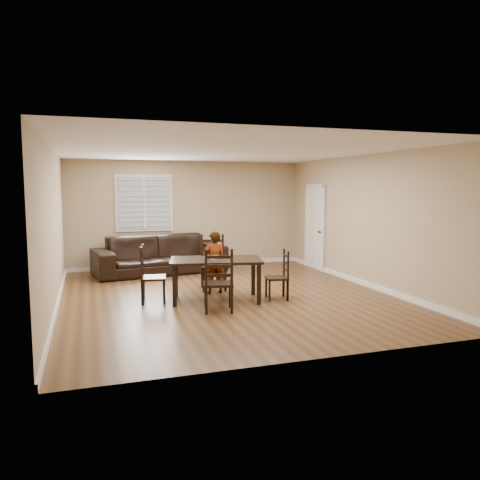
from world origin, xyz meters
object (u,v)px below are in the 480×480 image
object	(u,v)px
chair_far	(219,284)
chair_near	(213,264)
chair_right	(283,277)
donut	(216,256)
chair_left	(146,277)
child	(214,262)
sofa	(160,255)
dining_table	(216,264)

from	to	relation	value
chair_far	chair_near	bearing A→B (deg)	-89.58
chair_right	donut	distance (m)	1.27
chair_left	child	size ratio (longest dim) A/B	0.85
sofa	chair_right	bearing A→B (deg)	-71.38
chair_far	sofa	world-z (taller)	chair_far
donut	sofa	distance (m)	2.95
chair_far	sofa	xyz separation A→B (m)	(-0.37, 3.89, -0.03)
chair_near	chair_right	bearing A→B (deg)	-43.31
chair_far	child	size ratio (longest dim) A/B	0.88
chair_right	child	distance (m)	1.37
chair_far	chair_left	size ratio (longest dim) A/B	1.04
child	chair_right	bearing A→B (deg)	142.12
child	donut	size ratio (longest dim) A/B	11.96
sofa	dining_table	bearing A→B (deg)	-89.00
sofa	donut	bearing A→B (deg)	-87.29
chair_left	chair_right	distance (m)	2.45
child	sofa	bearing A→B (deg)	-74.99
chair_far	chair_left	world-z (taller)	chair_far
sofa	chair_near	bearing A→B (deg)	-78.64
dining_table	chair_left	bearing A→B (deg)	-179.69
chair_near	donut	bearing A→B (deg)	-91.23
chair_far	chair_right	xyz separation A→B (m)	(1.37, 0.59, -0.07)
chair_right	donut	bearing A→B (deg)	-99.25
child	donut	bearing A→B (deg)	80.57
chair_left	donut	bearing A→B (deg)	-84.51
child	sofa	distance (m)	2.57
chair_left	sofa	distance (m)	2.87
chair_near	child	bearing A→B (deg)	-92.16
dining_table	chair_far	xyz separation A→B (m)	(-0.18, -0.85, -0.19)
chair_near	sofa	xyz separation A→B (m)	(-0.76, 2.02, -0.05)
donut	child	bearing A→B (deg)	80.79
donut	chair_left	bearing A→B (deg)	176.46
chair_left	chair_right	bearing A→B (deg)	-92.86
chair_far	donut	world-z (taller)	chair_far
chair_near	sofa	distance (m)	2.16
child	sofa	xyz separation A→B (m)	(-0.67, 2.47, -0.15)
donut	sofa	size ratio (longest dim) A/B	0.03
chair_left	dining_table	bearing A→B (deg)	-92.74
chair_near	sofa	world-z (taller)	chair_near
dining_table	sofa	size ratio (longest dim) A/B	0.58
child	chair_left	bearing A→B (deg)	13.34
dining_table	sofa	distance (m)	3.10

